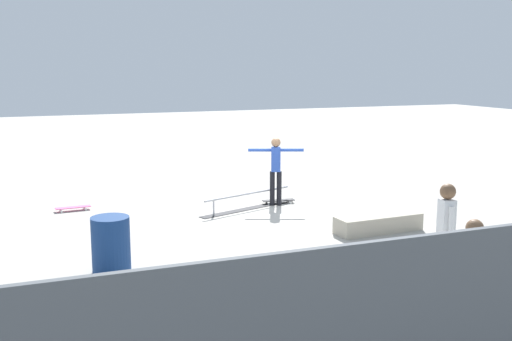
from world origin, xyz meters
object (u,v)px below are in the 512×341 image
object	(u,v)px
grind_rail	(248,202)
bystander_grey_shirt	(472,274)
skater_main	(276,166)
bystander_white_shirt	(446,233)
loose_skateboard_pink	(73,208)
trash_bin	(111,245)
skate_ledge	(378,223)
skateboard_main	(278,200)

from	to	relation	value
grind_rail	bystander_grey_shirt	world-z (taller)	bystander_grey_shirt
skater_main	bystander_grey_shirt	size ratio (longest dim) A/B	1.06
bystander_white_shirt	loose_skateboard_pink	size ratio (longest dim) A/B	2.06
trash_bin	bystander_grey_shirt	bearing A→B (deg)	130.98
bystander_grey_shirt	loose_skateboard_pink	distance (m)	9.71
grind_rail	skate_ledge	size ratio (longest dim) A/B	1.43
skate_ledge	loose_skateboard_pink	size ratio (longest dim) A/B	2.26
bystander_grey_shirt	loose_skateboard_pink	world-z (taller)	bystander_grey_shirt
bystander_white_shirt	grind_rail	bearing A→B (deg)	-161.67
skater_main	bystander_white_shirt	world-z (taller)	bystander_white_shirt
skate_ledge	trash_bin	distance (m)	5.43
bystander_white_shirt	loose_skateboard_pink	distance (m)	8.81
skater_main	bystander_white_shirt	xyz separation A→B (m)	(0.01, 6.25, -0.01)
skateboard_main	bystander_white_shirt	distance (m)	6.47
skate_ledge	skater_main	world-z (taller)	skater_main
grind_rail	loose_skateboard_pink	xyz separation A→B (m)	(3.86, -1.33, -0.10)
grind_rail	trash_bin	size ratio (longest dim) A/B	2.85
bystander_white_shirt	skateboard_main	bearing A→B (deg)	-169.90
grind_rail	bystander_grey_shirt	size ratio (longest dim) A/B	1.69
bystander_grey_shirt	skate_ledge	bearing A→B (deg)	70.44
skateboard_main	bystander_white_shirt	bearing A→B (deg)	96.02
grind_rail	skateboard_main	world-z (taller)	grind_rail
skater_main	skateboard_main	world-z (taller)	skater_main
skater_main	skateboard_main	size ratio (longest dim) A/B	2.01
grind_rail	trash_bin	world-z (taller)	trash_bin
grind_rail	skate_ledge	world-z (taller)	grind_rail
skateboard_main	skater_main	bearing A→B (deg)	54.91
skateboard_main	loose_skateboard_pink	bearing A→B (deg)	-5.22
skate_ledge	trash_bin	bearing A→B (deg)	5.13
grind_rail	bystander_white_shirt	distance (m)	6.23
bystander_white_shirt	trash_bin	bearing A→B (deg)	-111.27
bystander_white_shirt	skate_ledge	bearing A→B (deg)	174.38
skate_ledge	grind_rail	bearing A→B (deg)	-58.22
bystander_white_shirt	trash_bin	xyz separation A→B (m)	(4.39, -2.82, -0.48)
bystander_grey_shirt	loose_skateboard_pink	xyz separation A→B (m)	(3.87, -8.87, -0.80)
grind_rail	loose_skateboard_pink	bearing A→B (deg)	-38.65
trash_bin	bystander_white_shirt	bearing A→B (deg)	147.26
loose_skateboard_pink	trash_bin	distance (m)	4.67
skate_ledge	skateboard_main	distance (m)	3.22
skateboard_main	loose_skateboard_pink	world-z (taller)	same
grind_rail	trash_bin	distance (m)	4.94
grind_rail	bystander_white_shirt	xyz separation A→B (m)	(-0.74, 6.14, 0.78)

